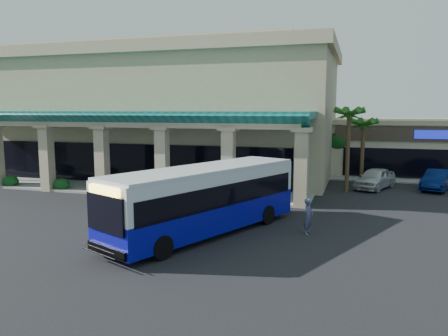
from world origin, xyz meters
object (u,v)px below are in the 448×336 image
(transit_bus, at_px, (205,201))
(car_silver, at_px, (375,178))
(pedestrian, at_px, (308,216))
(car_white, at_px, (438,180))

(transit_bus, xyz_separation_m, car_silver, (7.98, 14.79, -0.81))
(transit_bus, distance_m, car_silver, 16.82)
(pedestrian, bearing_deg, car_white, -14.18)
(transit_bus, height_order, car_white, transit_bus)
(car_silver, bearing_deg, pedestrian, -81.06)
(car_silver, xyz_separation_m, car_white, (4.34, 0.81, -0.03))
(pedestrian, distance_m, car_white, 16.13)
(pedestrian, xyz_separation_m, car_silver, (3.37, 13.35, -0.07))
(pedestrian, distance_m, car_silver, 13.77)
(transit_bus, xyz_separation_m, car_white, (12.32, 15.60, -0.85))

